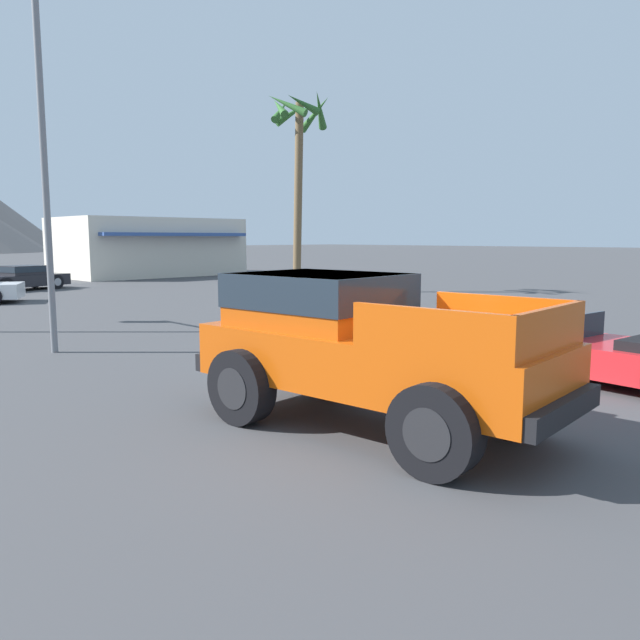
{
  "coord_description": "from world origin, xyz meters",
  "views": [
    {
      "loc": [
        -6.07,
        -5.47,
        2.44
      ],
      "look_at": [
        -0.15,
        0.62,
        1.31
      ],
      "focal_mm": 35.0,
      "sensor_mm": 36.0,
      "label": 1
    }
  ],
  "objects_px": {
    "orange_pickup_truck": "(357,341)",
    "palm_tree_tall": "(298,145)",
    "parked_car_dark": "(21,277)",
    "red_convertible_car": "(607,356)",
    "street_lamp_post": "(42,121)"
  },
  "relations": [
    {
      "from": "red_convertible_car",
      "to": "palm_tree_tall",
      "type": "height_order",
      "value": "palm_tree_tall"
    },
    {
      "from": "orange_pickup_truck",
      "to": "parked_car_dark",
      "type": "height_order",
      "value": "orange_pickup_truck"
    },
    {
      "from": "red_convertible_car",
      "to": "orange_pickup_truck",
      "type": "bearing_deg",
      "value": 169.95
    },
    {
      "from": "orange_pickup_truck",
      "to": "street_lamp_post",
      "type": "bearing_deg",
      "value": 90.8
    },
    {
      "from": "parked_car_dark",
      "to": "palm_tree_tall",
      "type": "xyz_separation_m",
      "value": [
        8.68,
        -9.85,
        5.88
      ]
    },
    {
      "from": "parked_car_dark",
      "to": "street_lamp_post",
      "type": "distance_m",
      "value": 18.6
    },
    {
      "from": "orange_pickup_truck",
      "to": "palm_tree_tall",
      "type": "xyz_separation_m",
      "value": [
        13.1,
        15.51,
        5.37
      ]
    },
    {
      "from": "orange_pickup_truck",
      "to": "street_lamp_post",
      "type": "height_order",
      "value": "street_lamp_post"
    },
    {
      "from": "orange_pickup_truck",
      "to": "parked_car_dark",
      "type": "distance_m",
      "value": 25.75
    },
    {
      "from": "parked_car_dark",
      "to": "street_lamp_post",
      "type": "relative_size",
      "value": 0.56
    },
    {
      "from": "orange_pickup_truck",
      "to": "street_lamp_post",
      "type": "distance_m",
      "value": 8.86
    },
    {
      "from": "orange_pickup_truck",
      "to": "parked_car_dark",
      "type": "relative_size",
      "value": 1.14
    },
    {
      "from": "parked_car_dark",
      "to": "palm_tree_tall",
      "type": "relative_size",
      "value": 0.51
    },
    {
      "from": "palm_tree_tall",
      "to": "parked_car_dark",
      "type": "bearing_deg",
      "value": 131.38
    },
    {
      "from": "orange_pickup_truck",
      "to": "palm_tree_tall",
      "type": "bearing_deg",
      "value": 44.86
    }
  ]
}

